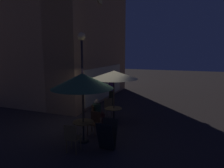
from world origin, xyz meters
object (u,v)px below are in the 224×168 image
at_px(patio_umbrella_0, 82,81).
at_px(patron_seated_0, 98,110).
at_px(cafe_chair_0, 72,136).
at_px(cafe_chair_3, 95,114).
at_px(menu_sandwich_board, 107,135).
at_px(street_lamp_near_corner, 82,57).
at_px(patron_standing_1, 111,91).
at_px(patio_umbrella_1, 114,75).
at_px(cafe_chair_2, 109,106).
at_px(cafe_table_1, 114,112).
at_px(cafe_table_0, 83,127).
at_px(cafe_chair_1, 94,121).

bearing_deg(patio_umbrella_0, patron_seated_0, 6.64).
distance_m(cafe_chair_0, cafe_chair_3, 2.49).
bearing_deg(menu_sandwich_board, patio_umbrella_0, 79.16).
bearing_deg(street_lamp_near_corner, cafe_chair_3, -110.17).
bearing_deg(patron_standing_1, patio_umbrella_1, -169.68).
bearing_deg(cafe_chair_0, patio_umbrella_1, -10.34).
xyz_separation_m(menu_sandwich_board, cafe_chair_2, (3.03, 1.14, 0.08)).
height_order(menu_sandwich_board, cafe_table_1, menu_sandwich_board).
relative_size(patio_umbrella_1, cafe_chair_0, 2.51).
relative_size(street_lamp_near_corner, cafe_table_0, 5.37).
bearing_deg(cafe_chair_0, street_lamp_near_corner, 18.32).
bearing_deg(cafe_table_0, patron_seated_0, 6.64).
xyz_separation_m(cafe_table_1, patio_umbrella_1, (0.00, -0.00, 1.71)).
distance_m(street_lamp_near_corner, cafe_chair_0, 3.83).
bearing_deg(cafe_chair_0, cafe_chair_2, -0.81).
distance_m(cafe_table_0, patio_umbrella_0, 1.69).
relative_size(cafe_table_0, cafe_chair_0, 0.79).
bearing_deg(cafe_chair_1, cafe_chair_3, -151.79).
relative_size(cafe_table_1, cafe_chair_2, 0.77).
xyz_separation_m(cafe_table_0, cafe_chair_3, (1.61, 0.31, -0.01)).
xyz_separation_m(cafe_chair_3, patron_seated_0, (0.08, -0.12, 0.13)).
height_order(street_lamp_near_corner, cafe_chair_2, street_lamp_near_corner).
relative_size(menu_sandwich_board, cafe_table_0, 1.29).
distance_m(menu_sandwich_board, patio_umbrella_1, 2.98).
height_order(patio_umbrella_0, patron_seated_0, patio_umbrella_0).
height_order(menu_sandwich_board, cafe_chair_2, menu_sandwich_board).
bearing_deg(cafe_chair_1, patron_standing_1, -164.44).
distance_m(street_lamp_near_corner, menu_sandwich_board, 3.88).
bearing_deg(patio_umbrella_0, cafe_chair_0, -176.57).
bearing_deg(patron_seated_0, cafe_chair_1, -108.61).
height_order(menu_sandwich_board, cafe_chair_0, menu_sandwich_board).
relative_size(cafe_table_1, patron_standing_1, 0.42).
relative_size(street_lamp_near_corner, cafe_chair_0, 4.22).
xyz_separation_m(patio_umbrella_1, patron_seated_0, (-0.42, 0.61, -1.57)).
xyz_separation_m(cafe_chair_3, patron_standing_1, (3.37, 0.51, 0.36)).
bearing_deg(patron_seated_0, cafe_chair_0, -118.81).
bearing_deg(patio_umbrella_1, menu_sandwich_board, -165.18).
bearing_deg(cafe_chair_2, patron_standing_1, 160.89).
distance_m(cafe_table_0, cafe_chair_3, 1.64).
xyz_separation_m(street_lamp_near_corner, cafe_chair_2, (0.93, -0.92, -2.45)).
bearing_deg(patron_seated_0, patio_umbrella_0, -117.73).
xyz_separation_m(cafe_chair_1, cafe_chair_2, (2.00, 0.17, 0.05)).
bearing_deg(cafe_table_1, patio_umbrella_0, 168.97).
height_order(street_lamp_near_corner, cafe_chair_3, street_lamp_near_corner).
height_order(menu_sandwich_board, cafe_chair_3, menu_sandwich_board).
height_order(street_lamp_near_corner, cafe_chair_1, street_lamp_near_corner).
relative_size(cafe_table_0, patron_seated_0, 0.64).
xyz_separation_m(menu_sandwich_board, patio_umbrella_0, (0.22, 1.03, 1.75)).
bearing_deg(cafe_chair_1, cafe_chair_2, -171.42).
xyz_separation_m(cafe_chair_1, patron_seated_0, (0.88, 0.25, 0.15)).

